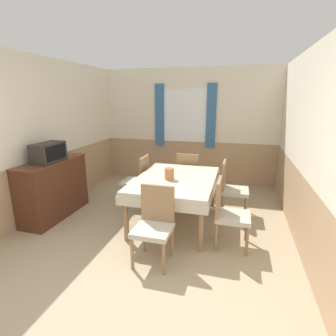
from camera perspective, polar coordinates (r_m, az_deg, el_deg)
ground_plane at (r=2.76m, az=-17.09°, el=-30.44°), size 16.00×16.00×0.00m
wall_back at (r=6.19m, az=4.45°, el=9.18°), size 4.39×0.10×2.60m
wall_left at (r=5.00m, az=-24.54°, el=6.33°), size 0.05×4.84×2.60m
wall_right at (r=3.95m, az=27.77°, el=3.99°), size 0.05×4.84×2.60m
dining_table at (r=4.10m, az=1.67°, el=-3.51°), size 1.23×1.69×0.74m
chair_right_near at (r=3.58m, az=12.89°, el=-9.19°), size 0.44×0.44×0.92m
chair_head_near at (r=3.21m, az=-2.96°, el=-11.74°), size 0.44×0.44×0.92m
chair_head_window at (r=5.14m, az=4.47°, el=-1.34°), size 0.44×0.44×0.92m
chair_left_far at (r=4.85m, az=-6.50°, el=-2.38°), size 0.44×0.44×0.92m
chair_right_far at (r=4.53m, az=13.53°, el=-3.99°), size 0.44×0.44×0.92m
sideboard at (r=4.75m, az=-23.59°, el=-4.06°), size 0.46×1.28×0.96m
tv at (r=4.53m, az=-24.56°, el=3.11°), size 0.29×0.54×0.30m
vase at (r=3.98m, az=0.30°, el=-1.28°), size 0.14×0.14×0.17m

